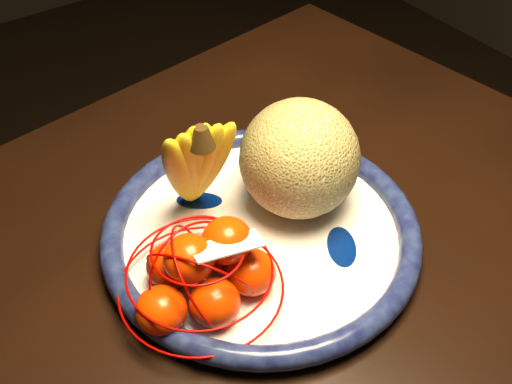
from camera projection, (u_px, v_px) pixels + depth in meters
fruit_bowl at (261, 232)px, 0.74m from camera, size 0.37×0.37×0.03m
cantaloupe at (299, 159)px, 0.72m from camera, size 0.14×0.14×0.14m
banana_bunch at (195, 162)px, 0.70m from camera, size 0.11×0.10×0.16m
mandarin_bag at (204, 272)px, 0.65m from camera, size 0.21×0.21×0.11m
price_tag at (227, 246)px, 0.62m from camera, size 0.08×0.04×0.01m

